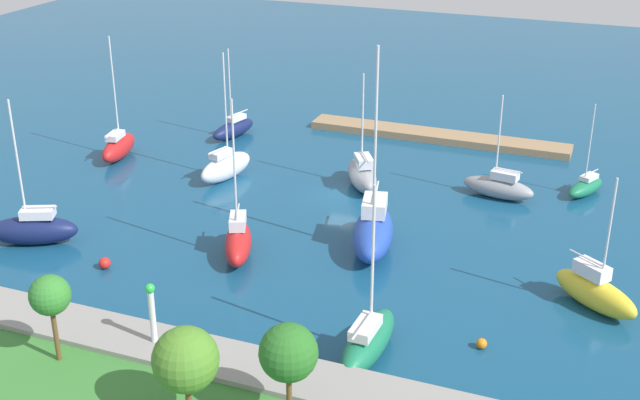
% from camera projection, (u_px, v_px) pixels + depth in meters
% --- Properties ---
extents(water, '(160.00, 160.00, 0.00)m').
position_uv_depth(water, '(341.00, 195.00, 70.37)').
color(water, navy).
rests_on(water, ground).
extents(pier_dock, '(25.95, 2.97, 0.70)m').
position_uv_depth(pier_dock, '(437.00, 136.00, 83.00)').
color(pier_dock, '#997A56').
rests_on(pier_dock, ground).
extents(breakwater, '(58.00, 3.63, 1.36)m').
position_uv_depth(breakwater, '(179.00, 357.00, 47.32)').
color(breakwater, gray).
rests_on(breakwater, ground).
extents(harbor_beacon, '(0.56, 0.56, 3.73)m').
position_uv_depth(harbor_beacon, '(152.00, 309.00, 46.70)').
color(harbor_beacon, silver).
rests_on(harbor_beacon, breakwater).
extents(park_tree_midwest, '(2.94, 2.94, 5.32)m').
position_uv_depth(park_tree_midwest, '(288.00, 353.00, 40.33)').
color(park_tree_midwest, brown).
rests_on(park_tree_midwest, shoreline_park).
extents(park_tree_center, '(2.26, 2.26, 5.25)m').
position_uv_depth(park_tree_center, '(50.00, 296.00, 44.84)').
color(park_tree_center, brown).
rests_on(park_tree_center, shoreline_park).
extents(park_tree_mideast, '(3.34, 3.34, 5.07)m').
position_uv_depth(park_tree_mideast, '(186.00, 360.00, 40.57)').
color(park_tree_mideast, brown).
rests_on(park_tree_mideast, shoreline_park).
extents(sailboat_green_off_beacon, '(3.36, 4.86, 8.02)m').
position_uv_depth(sailboat_green_off_beacon, '(586.00, 187.00, 70.05)').
color(sailboat_green_off_beacon, '#19724C').
rests_on(sailboat_green_off_beacon, water).
extents(sailboat_red_lone_north, '(4.13, 6.35, 11.92)m').
position_uv_depth(sailboat_red_lone_north, '(238.00, 241.00, 59.47)').
color(sailboat_red_lone_north, red).
rests_on(sailboat_red_lone_north, water).
extents(sailboat_navy_west_end, '(2.95, 6.12, 9.05)m').
position_uv_depth(sailboat_navy_west_end, '(234.00, 128.00, 83.42)').
color(sailboat_navy_west_end, '#141E4C').
rests_on(sailboat_navy_west_end, water).
extents(sailboat_gray_east_end, '(6.31, 2.90, 8.82)m').
position_uv_depth(sailboat_gray_east_end, '(499.00, 186.00, 69.44)').
color(sailboat_gray_east_end, gray).
rests_on(sailboat_gray_east_end, water).
extents(sailboat_yellow_near_pier, '(6.23, 5.23, 9.11)m').
position_uv_depth(sailboat_yellow_near_pier, '(595.00, 291.00, 53.10)').
color(sailboat_yellow_near_pier, yellow).
rests_on(sailboat_yellow_near_pier, water).
extents(sailboat_blue_along_channel, '(4.58, 8.42, 15.25)m').
position_uv_depth(sailboat_blue_along_channel, '(373.00, 230.00, 60.39)').
color(sailboat_blue_along_channel, '#2347B2').
rests_on(sailboat_blue_along_channel, water).
extents(sailboat_white_far_north, '(3.20, 6.36, 11.27)m').
position_uv_depth(sailboat_white_far_north, '(226.00, 166.00, 73.02)').
color(sailboat_white_far_north, white).
rests_on(sailboat_white_far_north, water).
extents(sailboat_green_far_south, '(2.23, 7.13, 10.72)m').
position_uv_depth(sailboat_green_far_south, '(368.00, 340.00, 48.04)').
color(sailboat_green_far_south, '#19724C').
rests_on(sailboat_green_far_south, water).
extents(sailboat_red_center_basin, '(2.87, 6.29, 11.49)m').
position_uv_depth(sailboat_red_center_basin, '(118.00, 146.00, 77.82)').
color(sailboat_red_center_basin, red).
rests_on(sailboat_red_center_basin, water).
extents(sailboat_navy_by_breakwater, '(6.96, 4.73, 11.12)m').
position_uv_depth(sailboat_navy_by_breakwater, '(33.00, 229.00, 61.50)').
color(sailboat_navy_by_breakwater, '#141E4C').
rests_on(sailboat_navy_by_breakwater, water).
extents(sailboat_gray_inner_mooring, '(5.05, 6.52, 9.97)m').
position_uv_depth(sailboat_gray_inner_mooring, '(362.00, 174.00, 71.28)').
color(sailboat_gray_inner_mooring, gray).
rests_on(sailboat_gray_inner_mooring, water).
extents(mooring_buoy_red, '(0.84, 0.84, 0.84)m').
position_uv_depth(mooring_buoy_red, '(105.00, 263.00, 58.22)').
color(mooring_buoy_red, red).
rests_on(mooring_buoy_red, water).
extents(mooring_buoy_orange, '(0.64, 0.64, 0.64)m').
position_uv_depth(mooring_buoy_orange, '(482.00, 344.00, 49.19)').
color(mooring_buoy_orange, orange).
rests_on(mooring_buoy_orange, water).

